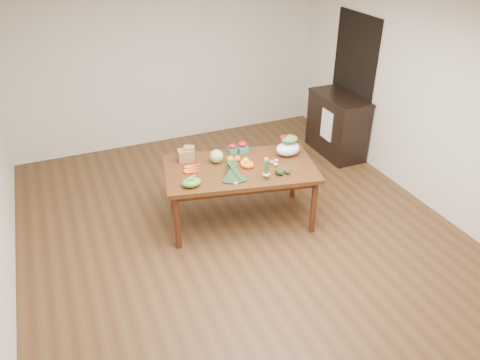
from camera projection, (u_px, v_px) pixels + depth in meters
name	position (u px, v px, depth m)	size (l,w,h in m)	color
floor	(244.00, 238.00, 5.54)	(6.00, 6.00, 0.00)	#4F351B
room_walls	(244.00, 134.00, 4.85)	(5.02, 6.02, 2.70)	silver
dining_table	(240.00, 194.00, 5.68)	(1.76, 0.98, 0.75)	#482C10
doorway_dark	(352.00, 85.00, 7.11)	(0.02, 1.00, 2.10)	black
cabinet	(337.00, 125.00, 7.23)	(0.52, 1.02, 0.94)	black
dish_towel	(327.00, 125.00, 7.03)	(0.02, 0.28, 0.45)	white
paper_bag	(186.00, 154.00, 5.58)	(0.25, 0.20, 0.17)	olive
cabbage	(217.00, 156.00, 5.55)	(0.16, 0.16, 0.16)	#84B669
strawberry_basket_a	(232.00, 149.00, 5.78)	(0.10, 0.10, 0.09)	red
strawberry_basket_b	(242.00, 148.00, 5.81)	(0.12, 0.12, 0.11)	red
orange_a	(230.00, 160.00, 5.55)	(0.09, 0.09, 0.09)	orange
orange_b	(237.00, 159.00, 5.58)	(0.08, 0.08, 0.08)	orange
orange_c	(246.00, 161.00, 5.53)	(0.09, 0.09, 0.09)	#FCA50F
mandarin_cluster	(247.00, 163.00, 5.46)	(0.18, 0.18, 0.10)	orange
carrots	(193.00, 169.00, 5.43)	(0.22, 0.22, 0.03)	#FD5715
snap_pea_bag	(192.00, 182.00, 5.09)	(0.22, 0.16, 0.10)	green
kale_bunch	(234.00, 173.00, 5.20)	(0.32, 0.40, 0.16)	black
asparagus_bundle	(266.00, 169.00, 5.19)	(0.08, 0.08, 0.25)	#4F813B
potato_a	(266.00, 161.00, 5.57)	(0.05, 0.05, 0.05)	tan
potato_b	(272.00, 162.00, 5.54)	(0.05, 0.05, 0.04)	tan
potato_c	(276.00, 161.00, 5.58)	(0.05, 0.05, 0.04)	tan
potato_d	(266.00, 159.00, 5.62)	(0.05, 0.04, 0.04)	tan
potato_e	(276.00, 164.00, 5.49)	(0.06, 0.05, 0.05)	tan
avocado_a	(279.00, 172.00, 5.31)	(0.08, 0.12, 0.08)	black
avocado_b	(287.00, 172.00, 5.34)	(0.06, 0.09, 0.06)	black
salad_bag	(288.00, 146.00, 5.70)	(0.30, 0.23, 0.23)	white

